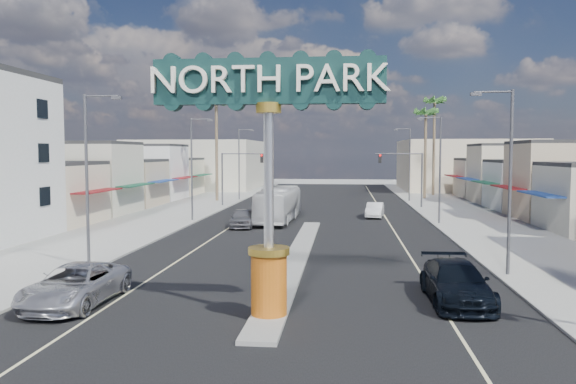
% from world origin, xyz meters
% --- Properties ---
extents(ground, '(160.00, 160.00, 0.00)m').
position_xyz_m(ground, '(0.00, 30.00, 0.00)').
color(ground, gray).
rests_on(ground, ground).
extents(road, '(20.00, 120.00, 0.01)m').
position_xyz_m(road, '(0.00, 30.00, 0.01)').
color(road, black).
rests_on(road, ground).
extents(median_island, '(1.30, 30.00, 0.16)m').
position_xyz_m(median_island, '(0.00, 14.00, 0.08)').
color(median_island, gray).
rests_on(median_island, ground).
extents(sidewalk_left, '(8.00, 120.00, 0.12)m').
position_xyz_m(sidewalk_left, '(-14.00, 30.00, 0.06)').
color(sidewalk_left, gray).
rests_on(sidewalk_left, ground).
extents(sidewalk_right, '(8.00, 120.00, 0.12)m').
position_xyz_m(sidewalk_right, '(14.00, 30.00, 0.06)').
color(sidewalk_right, gray).
rests_on(sidewalk_right, ground).
extents(storefront_row_left, '(12.00, 42.00, 6.00)m').
position_xyz_m(storefront_row_left, '(-24.00, 43.00, 3.00)').
color(storefront_row_left, beige).
rests_on(storefront_row_left, ground).
extents(storefront_row_right, '(12.00, 42.00, 6.00)m').
position_xyz_m(storefront_row_right, '(24.00, 43.00, 3.00)').
color(storefront_row_right, '#B7B29E').
rests_on(storefront_row_right, ground).
extents(backdrop_far_left, '(20.00, 20.00, 8.00)m').
position_xyz_m(backdrop_far_left, '(-22.00, 75.00, 4.00)').
color(backdrop_far_left, '#B7B29E').
rests_on(backdrop_far_left, ground).
extents(backdrop_far_right, '(20.00, 20.00, 8.00)m').
position_xyz_m(backdrop_far_right, '(22.00, 75.00, 4.00)').
color(backdrop_far_right, beige).
rests_on(backdrop_far_right, ground).
extents(gateway_sign, '(8.20, 1.50, 9.15)m').
position_xyz_m(gateway_sign, '(0.00, 1.98, 5.93)').
color(gateway_sign, '#B85C0E').
rests_on(gateway_sign, median_island).
extents(traffic_signal_left, '(5.09, 0.45, 6.00)m').
position_xyz_m(traffic_signal_left, '(-9.18, 43.99, 4.27)').
color(traffic_signal_left, '#47474C').
rests_on(traffic_signal_left, ground).
extents(traffic_signal_right, '(5.09, 0.45, 6.00)m').
position_xyz_m(traffic_signal_right, '(9.18, 43.99, 4.27)').
color(traffic_signal_right, '#47474C').
rests_on(traffic_signal_right, ground).
extents(streetlight_l_near, '(2.03, 0.22, 9.00)m').
position_xyz_m(streetlight_l_near, '(-10.43, 10.00, 5.07)').
color(streetlight_l_near, '#47474C').
rests_on(streetlight_l_near, ground).
extents(streetlight_l_mid, '(2.03, 0.22, 9.00)m').
position_xyz_m(streetlight_l_mid, '(-10.43, 30.00, 5.07)').
color(streetlight_l_mid, '#47474C').
rests_on(streetlight_l_mid, ground).
extents(streetlight_l_far, '(2.03, 0.22, 9.00)m').
position_xyz_m(streetlight_l_far, '(-10.43, 52.00, 5.07)').
color(streetlight_l_far, '#47474C').
rests_on(streetlight_l_far, ground).
extents(streetlight_r_near, '(2.03, 0.22, 9.00)m').
position_xyz_m(streetlight_r_near, '(10.43, 10.00, 5.07)').
color(streetlight_r_near, '#47474C').
rests_on(streetlight_r_near, ground).
extents(streetlight_r_mid, '(2.03, 0.22, 9.00)m').
position_xyz_m(streetlight_r_mid, '(10.43, 30.00, 5.07)').
color(streetlight_r_mid, '#47474C').
rests_on(streetlight_r_mid, ground).
extents(streetlight_r_far, '(2.03, 0.22, 9.00)m').
position_xyz_m(streetlight_r_far, '(10.43, 52.00, 5.07)').
color(streetlight_r_far, '#47474C').
rests_on(streetlight_r_far, ground).
extents(palm_left_far, '(2.60, 2.60, 13.10)m').
position_xyz_m(palm_left_far, '(-13.00, 50.00, 11.50)').
color(palm_left_far, brown).
rests_on(palm_left_far, ground).
extents(palm_right_mid, '(2.60, 2.60, 12.10)m').
position_xyz_m(palm_right_mid, '(13.00, 56.00, 10.60)').
color(palm_right_mid, brown).
rests_on(palm_right_mid, ground).
extents(palm_right_far, '(2.60, 2.60, 14.10)m').
position_xyz_m(palm_right_far, '(15.00, 62.00, 12.39)').
color(palm_right_far, brown).
rests_on(palm_right_far, ground).
extents(suv_left, '(2.74, 5.74, 1.58)m').
position_xyz_m(suv_left, '(-7.86, 3.05, 0.79)').
color(suv_left, '#BCBBC1').
rests_on(suv_left, ground).
extents(suv_right, '(2.41, 5.68, 1.64)m').
position_xyz_m(suv_right, '(7.16, 4.90, 0.82)').
color(suv_right, black).
rests_on(suv_right, ground).
extents(car_parked_left, '(2.23, 4.65, 1.53)m').
position_xyz_m(car_parked_left, '(-5.50, 26.49, 0.77)').
color(car_parked_left, slate).
rests_on(car_parked_left, ground).
extents(car_parked_right, '(2.00, 4.35, 1.38)m').
position_xyz_m(car_parked_right, '(5.50, 34.60, 0.69)').
color(car_parked_right, white).
rests_on(car_parked_right, ground).
extents(city_bus, '(2.99, 10.87, 3.00)m').
position_xyz_m(city_bus, '(-3.05, 30.65, 1.50)').
color(city_bus, silver).
rests_on(city_bus, ground).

